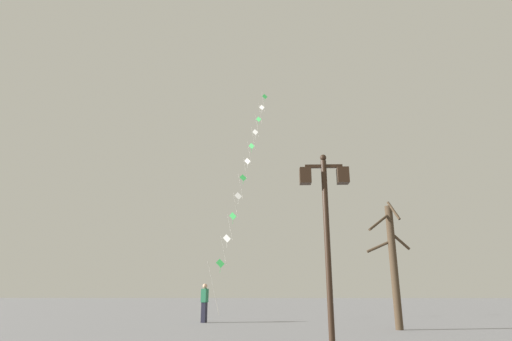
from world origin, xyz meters
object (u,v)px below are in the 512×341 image
Objects in this scene: kite_flyer at (205,302)px; bare_tree at (393,261)px; twin_lantern_lamp_post at (326,210)px; kite_train at (245,169)px.

bare_tree reaches higher than kite_flyer.
bare_tree is (7.76, -3.49, 1.57)m from kite_flyer.
bare_tree reaches higher than twin_lantern_lamp_post.
bare_tree is (6.36, -10.28, -6.84)m from kite_train.
kite_flyer is (-1.40, -6.80, -8.41)m from kite_train.
kite_train is (-3.05, 16.61, 6.08)m from twin_lantern_lamp_post.
kite_train is 10.90m from kite_flyer.
kite_flyer is 0.36× the size of bare_tree.
bare_tree is at bearing -102.41° from kite_flyer.
kite_train is 13.89m from bare_tree.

